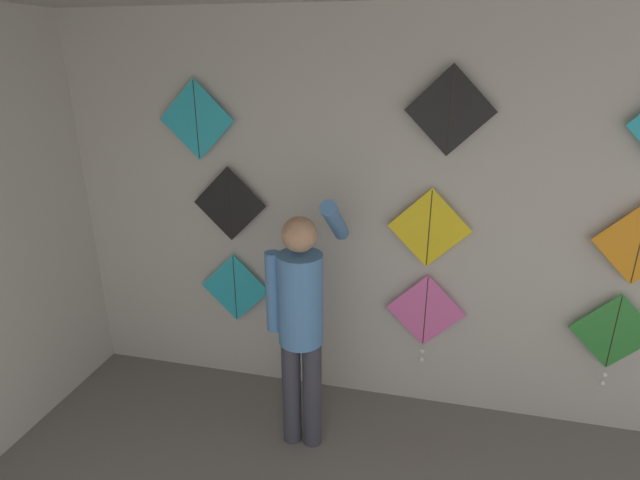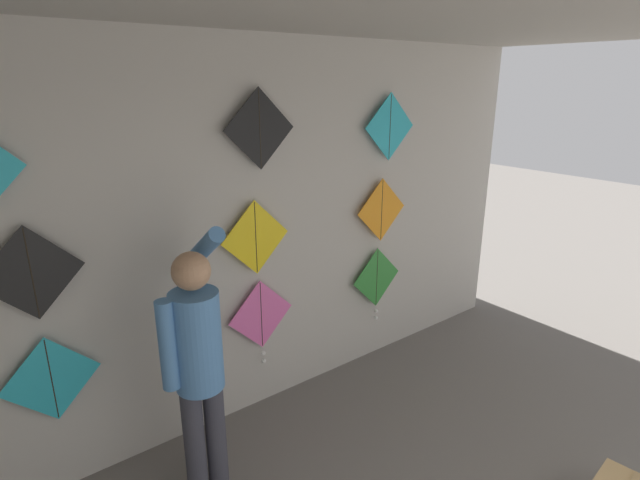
# 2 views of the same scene
# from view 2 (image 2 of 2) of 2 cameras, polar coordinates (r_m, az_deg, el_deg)

# --- Properties ---
(back_panel) EXTENTS (5.94, 0.06, 2.80)m
(back_panel) POSITION_cam_2_polar(r_m,az_deg,el_deg) (3.65, -9.13, 0.16)
(back_panel) COLOR #BCB7AD
(back_panel) RESTS_ON ground
(shopkeeper) EXTENTS (0.44, 0.60, 1.73)m
(shopkeeper) POSITION_cam_2_polar(r_m,az_deg,el_deg) (3.03, -13.81, -12.94)
(shopkeeper) COLOR #383842
(shopkeeper) RESTS_ON ground
(kite_0) EXTENTS (0.55, 0.01, 0.55)m
(kite_0) POSITION_cam_2_polar(r_m,az_deg,el_deg) (3.43, -28.35, -13.83)
(kite_0) COLOR #28B2C6
(kite_1) EXTENTS (0.55, 0.04, 0.69)m
(kite_1) POSITION_cam_2_polar(r_m,az_deg,el_deg) (3.86, -6.73, -8.79)
(kite_1) COLOR pink
(kite_2) EXTENTS (0.55, 0.04, 0.69)m
(kite_2) POSITION_cam_2_polar(r_m,az_deg,el_deg) (4.53, 6.49, -4.58)
(kite_2) COLOR #338C38
(kite_3) EXTENTS (0.55, 0.01, 0.55)m
(kite_3) POSITION_cam_2_polar(r_m,az_deg,el_deg) (3.16, -30.12, -3.33)
(kite_3) COLOR black
(kite_4) EXTENTS (0.55, 0.01, 0.55)m
(kite_4) POSITION_cam_2_polar(r_m,az_deg,el_deg) (3.61, -7.37, 0.27)
(kite_4) COLOR yellow
(kite_5) EXTENTS (0.55, 0.01, 0.55)m
(kite_5) POSITION_cam_2_polar(r_m,az_deg,el_deg) (4.35, 7.05, 3.42)
(kite_5) COLOR orange
(kite_7) EXTENTS (0.55, 0.01, 0.55)m
(kite_7) POSITION_cam_2_polar(r_m,az_deg,el_deg) (3.49, -6.92, 12.50)
(kite_7) COLOR black
(kite_8) EXTENTS (0.55, 0.01, 0.55)m
(kite_8) POSITION_cam_2_polar(r_m,az_deg,el_deg) (4.27, 7.99, 12.69)
(kite_8) COLOR #28B2C6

